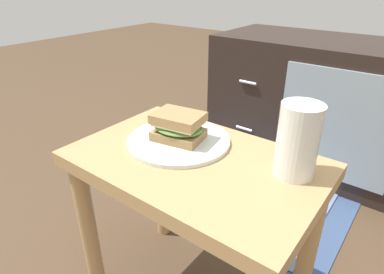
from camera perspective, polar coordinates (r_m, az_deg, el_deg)
side_table at (r=0.78m, az=0.47°, el=-9.39°), size 0.56×0.36×0.46m
tv_cabinet at (r=1.59m, az=21.82°, el=5.09°), size 0.96×0.46×0.58m
area_rug at (r=1.42m, az=5.78°, el=-8.85°), size 0.98×0.61×0.01m
plate at (r=0.79m, az=-2.33°, el=-0.61°), size 0.25×0.25×0.01m
sandwich_front at (r=0.78m, az=-2.38°, el=1.86°), size 0.14×0.11×0.07m
beer_glass at (r=0.67m, az=17.96°, el=-0.94°), size 0.08×0.08×0.15m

